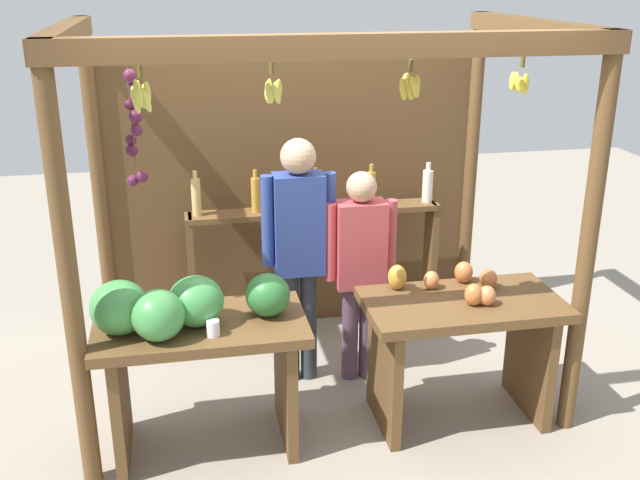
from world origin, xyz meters
name	(u,v)px	position (x,y,z in m)	size (l,w,h in m)	color
ground_plane	(315,375)	(0.00, 0.00, 0.00)	(12.00, 12.00, 0.00)	gray
market_stall	(303,169)	(-0.01, 0.39, 1.37)	(2.92, 1.85, 2.35)	brown
fruit_counter_left	(190,334)	(-0.83, -0.68, 0.74)	(1.22, 0.68, 1.09)	brown
fruit_counter_right	(460,332)	(0.77, -0.64, 0.58)	(1.18, 0.64, 0.96)	brown
bottle_shelf_unit	(315,238)	(0.13, 0.65, 0.77)	(1.87, 0.22, 1.33)	brown
vendor_man	(299,240)	(-0.10, 0.00, 1.01)	(0.48, 0.23, 1.67)	#313942
vendor_woman	(360,260)	(0.29, -0.06, 0.86)	(0.48, 0.20, 1.45)	#543C50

